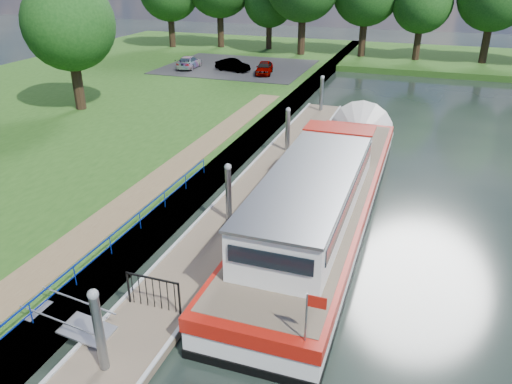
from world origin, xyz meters
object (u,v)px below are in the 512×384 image
(pontoon, at_px, (263,183))
(barge, at_px, (327,190))
(car_b, at_px, (233,65))
(car_a, at_px, (264,68))
(car_c, at_px, (189,62))

(pontoon, height_order, barge, barge)
(barge, bearing_deg, car_b, 120.09)
(pontoon, xyz_separation_m, barge, (3.60, -1.72, 0.90))
(car_a, distance_m, car_c, 7.86)
(barge, relative_size, car_a, 6.17)
(car_b, bearing_deg, barge, -134.58)
(barge, xyz_separation_m, car_c, (-18.74, 24.42, 0.32))
(pontoon, bearing_deg, car_b, 114.94)
(car_b, relative_size, car_c, 0.86)
(pontoon, xyz_separation_m, car_a, (-7.30, 22.40, 1.24))
(pontoon, bearing_deg, car_c, 123.71)
(pontoon, height_order, car_c, car_c)
(barge, bearing_deg, car_c, 127.51)
(car_c, bearing_deg, car_b, 174.23)
(car_a, bearing_deg, pontoon, -83.17)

